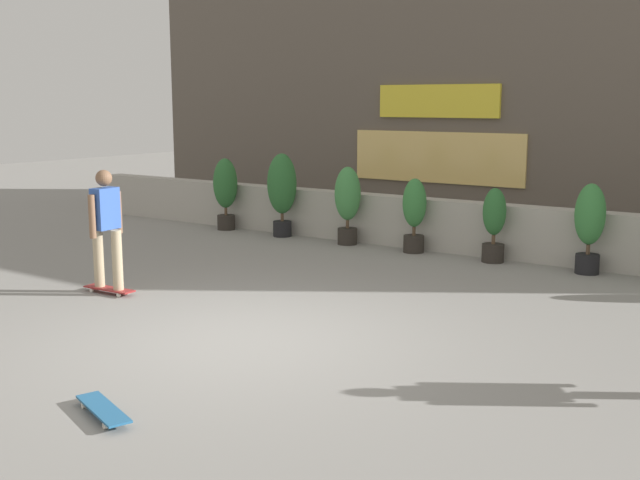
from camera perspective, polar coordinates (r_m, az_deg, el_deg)
The scene contains 11 objects.
ground_plane at distance 8.64m, azimuth -5.68°, elevation -7.35°, with size 48.00×48.00×0.00m, color gray.
planter_wall at distance 13.56m, azimuth 10.81°, elevation 0.91°, with size 18.00×0.40×0.90m, color #B2ADA3.
building_backdrop at distance 17.15m, azimuth 16.63°, elevation 11.96°, with size 20.00×2.08×6.50m.
potted_plant_0 at distance 15.88m, azimuth -6.99°, elevation 3.78°, with size 0.49×0.49×1.46m.
potted_plant_1 at distance 14.96m, azimuth -2.82°, elevation 3.86°, with size 0.57×0.57×1.61m.
potted_plant_2 at distance 14.12m, azimuth 2.05°, elevation 2.97°, with size 0.48×0.48×1.43m.
potted_plant_3 at distance 13.46m, azimuth 6.97°, elevation 2.08°, with size 0.41×0.41×1.29m.
potted_plant_4 at distance 12.87m, azimuth 12.71°, elevation 1.26°, with size 0.38×0.38×1.22m.
potted_plant_5 at distance 12.38m, azimuth 19.26°, elevation 1.22°, with size 0.46×0.46×1.38m.
skater_far_left at distance 10.82m, azimuth -15.49°, elevation 1.02°, with size 0.81×0.56×1.70m.
skateboard_near_camera at distance 6.85m, azimuth -15.69°, elevation -11.91°, with size 0.82×0.46×0.08m.
Camera 1 is at (5.33, -6.28, 2.60)m, focal length 43.41 mm.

